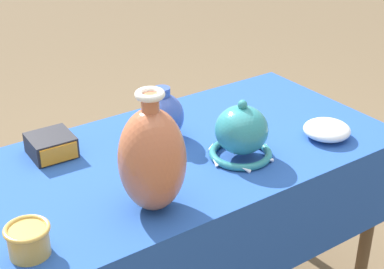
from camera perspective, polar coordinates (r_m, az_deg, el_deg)
The scene contains 7 objects.
display_table at distance 1.80m, azimuth -0.46°, elevation -3.82°, with size 1.30×0.67×0.69m.
vase_tall_bulbous at distance 1.45m, azimuth -3.88°, elevation -2.36°, with size 0.17×0.17×0.32m.
vase_dome_bell at distance 1.71m, azimuth 4.81°, elevation 0.05°, with size 0.20×0.19×0.18m.
mosaic_tile_box at distance 1.79m, azimuth -13.48°, elevation -1.04°, with size 0.13×0.13×0.06m.
jar_round_cobalt at distance 1.82m, azimuth -2.88°, elevation 1.83°, with size 0.13×0.13×0.17m.
bowl_shallow_porcelain at distance 1.89m, azimuth 12.95°, elevation 0.45°, with size 0.15×0.15×0.05m, color white.
cup_wide_ochre at distance 1.40m, azimuth -15.59°, elevation -9.77°, with size 0.11×0.11×0.08m.
Camera 1 is at (-0.86, -1.29, 1.55)m, focal length 55.00 mm.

